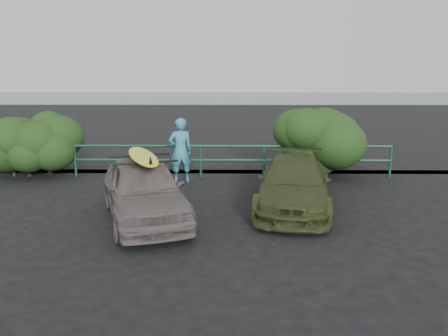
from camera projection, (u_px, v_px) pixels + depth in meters
The scene contains 10 objects.
ground at pixel (137, 232), 9.06m from camera, with size 80.00×80.00×0.00m, color black.
ocean at pixel (217, 96), 67.75m from camera, with size 200.00×200.00×0.00m, color slate.
guardrail at pixel (169, 161), 13.84m from camera, with size 14.00×0.08×1.04m, color #154B2F, non-canonical shape.
shrub_left at pixel (24, 145), 14.20m from camera, with size 3.20×2.40×1.95m, color #214117, non-canonical shape.
shrub_right at pixel (324, 145), 14.18m from camera, with size 3.20×2.40×1.94m, color #214117, non-canonical shape.
sedan at pixel (144, 190), 9.71m from camera, with size 1.61×4.01×1.37m, color #675D5C.
olive_vehicle at pixel (294, 184), 10.56m from camera, with size 1.70×4.18×1.21m, color #313C1A.
man at pixel (180, 150), 13.07m from camera, with size 0.71×0.47×1.95m, color teal.
roof_rack at pixel (143, 159), 9.56m from camera, with size 1.37×0.96×0.05m, color black, non-canonical shape.
surfboard at pixel (143, 156), 9.55m from camera, with size 0.53×2.57×0.08m, color yellow.
Camera 1 is at (1.91, -8.57, 3.18)m, focal length 35.00 mm.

